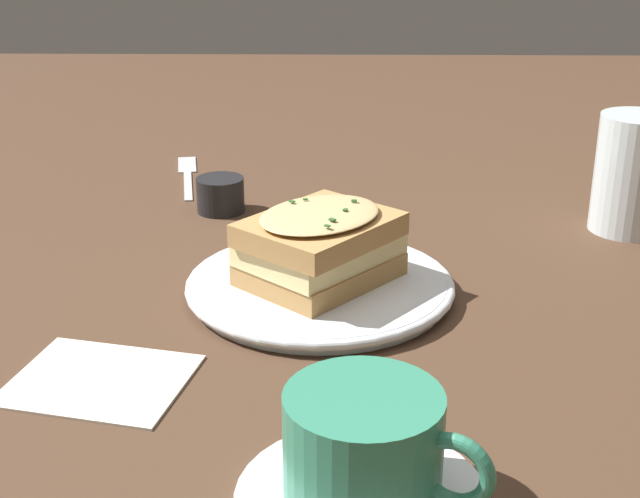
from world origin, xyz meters
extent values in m
plane|color=#473021|center=(0.00, 0.00, 0.00)|extent=(2.40, 2.40, 0.00)
cylinder|color=white|center=(0.03, -0.02, 0.01)|extent=(0.22, 0.22, 0.01)
torus|color=white|center=(0.03, -0.02, 0.01)|extent=(0.23, 0.23, 0.01)
cube|color=#B2844C|center=(0.03, -0.02, 0.02)|extent=(0.15, 0.15, 0.02)
cube|color=#EFDB93|center=(0.03, -0.02, 0.04)|extent=(0.15, 0.15, 0.02)
cube|color=#B2844C|center=(0.03, -0.01, 0.06)|extent=(0.15, 0.15, 0.02)
ellipsoid|color=#DBBC7F|center=(0.03, -0.01, 0.08)|extent=(0.14, 0.14, 0.01)
cube|color=#2D6028|center=(0.02, 0.03, 0.08)|extent=(0.01, 0.01, 0.00)
cube|color=#2D6028|center=(0.02, 0.01, 0.08)|extent=(0.01, 0.01, 0.00)
cube|color=#2D6028|center=(0.05, -0.03, 0.08)|extent=(0.01, 0.01, 0.00)
cube|color=#2D6028|center=(0.04, -0.04, 0.08)|extent=(0.00, 0.00, 0.00)
cube|color=#2D6028|center=(0.00, -0.03, 0.08)|extent=(0.00, 0.00, 0.00)
cube|color=#2D6028|center=(0.01, -0.01, 0.08)|extent=(0.00, 0.01, 0.00)
cylinder|color=white|center=(0.00, 0.26, 0.00)|extent=(0.15, 0.15, 0.01)
cylinder|color=#338466|center=(0.00, 0.26, 0.04)|extent=(0.09, 0.09, 0.06)
cylinder|color=#381E0F|center=(0.00, 0.26, 0.06)|extent=(0.07, 0.07, 0.00)
torus|color=#338466|center=(-0.05, 0.28, 0.04)|extent=(0.05, 0.03, 0.05)
cylinder|color=silver|center=(-0.28, -0.18, 0.06)|extent=(0.08, 0.08, 0.12)
cube|color=silver|center=(0.19, -0.31, 0.00)|extent=(0.03, 0.11, 0.00)
cube|color=silver|center=(0.20, -0.40, 0.00)|extent=(0.03, 0.07, 0.00)
cube|color=#333335|center=(0.21, -0.41, 0.00)|extent=(0.01, 0.04, 0.00)
cube|color=#333335|center=(0.20, -0.41, 0.00)|extent=(0.01, 0.04, 0.00)
cube|color=#333335|center=(0.20, -0.41, 0.00)|extent=(0.01, 0.04, 0.00)
cube|color=silver|center=(0.18, 0.13, 0.00)|extent=(0.14, 0.12, 0.00)
cylinder|color=black|center=(0.14, -0.23, 0.02)|extent=(0.05, 0.05, 0.04)
camera|label=1|loc=(0.02, 0.67, 0.32)|focal=50.00mm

